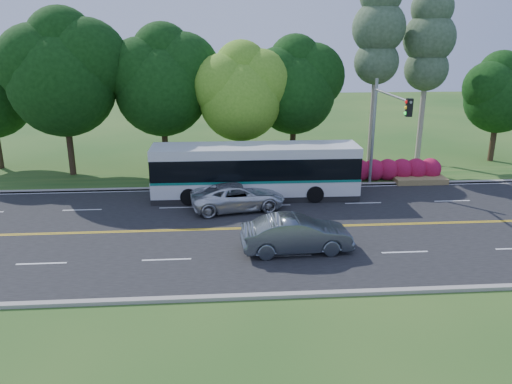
{
  "coord_description": "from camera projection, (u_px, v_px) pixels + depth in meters",
  "views": [
    {
      "loc": [
        -3.47,
        -24.18,
        9.81
      ],
      "look_at": [
        -1.56,
        2.0,
        1.35
      ],
      "focal_mm": 35.0,
      "sensor_mm": 36.0,
      "label": 1
    }
  ],
  "objects": [
    {
      "name": "transit_bus",
      "position": [
        255.0,
        172.0,
        30.45
      ],
      "size": [
        12.51,
        2.85,
        3.27
      ],
      "rotation": [
        0.0,
        0.0,
        -0.01
      ],
      "color": "silver",
      "rests_on": "road"
    },
    {
      "name": "road",
      "position": [
        288.0,
        227.0,
        26.2
      ],
      "size": [
        60.0,
        14.0,
        0.02
      ],
      "primitive_type": "cube",
      "color": "black",
      "rests_on": "ground"
    },
    {
      "name": "suv",
      "position": [
        238.0,
        197.0,
        28.66
      ],
      "size": [
        5.74,
        3.39,
        1.5
      ],
      "primitive_type": "imported",
      "rotation": [
        0.0,
        0.0,
        1.75
      ],
      "color": "silver",
      "rests_on": "road"
    },
    {
      "name": "traffic_signal",
      "position": [
        384.0,
        120.0,
        30.35
      ],
      "size": [
        0.42,
        6.1,
        7.0
      ],
      "color": "gray",
      "rests_on": "ground"
    },
    {
      "name": "sedan",
      "position": [
        297.0,
        234.0,
        23.09
      ],
      "size": [
        5.22,
        2.1,
        1.69
      ],
      "primitive_type": "imported",
      "rotation": [
        0.0,
        0.0,
        1.63
      ],
      "color": "#535C64",
      "rests_on": "road"
    },
    {
      "name": "grass_verge",
      "position": [
        271.0,
        179.0,
        34.73
      ],
      "size": [
        60.0,
        4.0,
        0.1
      ],
      "primitive_type": "cube",
      "color": "#22521B",
      "rests_on": "ground"
    },
    {
      "name": "tree_row",
      "position": [
        195.0,
        77.0,
        35.3
      ],
      "size": [
        44.7,
        9.1,
        13.84
      ],
      "color": "black",
      "rests_on": "ground"
    },
    {
      "name": "lane_markings",
      "position": [
        286.0,
        227.0,
        26.19
      ],
      "size": [
        57.6,
        13.82,
        0.0
      ],
      "color": "gold",
      "rests_on": "road"
    },
    {
      "name": "curb_north",
      "position": [
        274.0,
        186.0,
        32.97
      ],
      "size": [
        60.0,
        0.3,
        0.15
      ],
      "primitive_type": "cube",
      "color": "#9D978D",
      "rests_on": "ground"
    },
    {
      "name": "bougainvillea_hedge",
      "position": [
        376.0,
        171.0,
        34.22
      ],
      "size": [
        9.5,
        2.25,
        1.5
      ],
      "color": "maroon",
      "rests_on": "ground"
    },
    {
      "name": "curb_south",
      "position": [
        313.0,
        294.0,
        19.39
      ],
      "size": [
        60.0,
        0.3,
        0.15
      ],
      "primitive_type": "cube",
      "color": "#9D978D",
      "rests_on": "ground"
    },
    {
      "name": "ground",
      "position": [
        288.0,
        227.0,
        26.2
      ],
      "size": [
        120.0,
        120.0,
        0.0
      ],
      "primitive_type": "plane",
      "color": "#22521B",
      "rests_on": "ground"
    }
  ]
}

